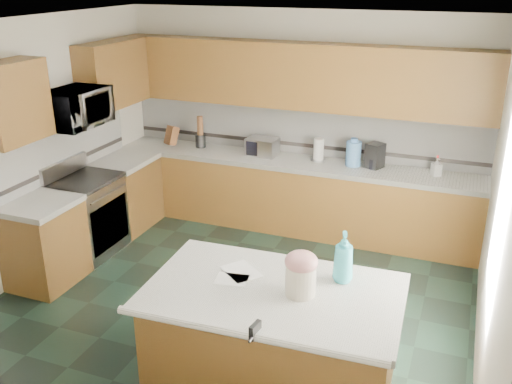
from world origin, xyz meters
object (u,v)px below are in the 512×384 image
at_px(treat_jar, 301,280).
at_px(toaster_oven, 262,147).
at_px(coffee_maker, 375,156).
at_px(knife_block, 172,135).
at_px(island_top, 274,293).
at_px(soap_bottle_island, 344,257).
at_px(island_base, 273,344).

height_order(treat_jar, toaster_oven, treat_jar).
height_order(toaster_oven, coffee_maker, coffee_maker).
bearing_deg(treat_jar, knife_block, 131.40).
relative_size(island_top, treat_jar, 8.15).
distance_m(knife_block, coffee_maker, 2.72).
xyz_separation_m(treat_jar, soap_bottle_island, (0.24, 0.30, 0.09)).
height_order(soap_bottle_island, toaster_oven, soap_bottle_island).
distance_m(soap_bottle_island, toaster_oven, 3.18).
xyz_separation_m(island_base, coffee_maker, (0.19, 3.05, 0.64)).
distance_m(treat_jar, knife_block, 4.06).
relative_size(soap_bottle_island, toaster_oven, 1.06).
bearing_deg(knife_block, coffee_maker, 24.97).
relative_size(island_top, toaster_oven, 4.96).
distance_m(knife_block, toaster_oven, 1.30).
bearing_deg(coffee_maker, soap_bottle_island, -60.72).
xyz_separation_m(island_top, treat_jar, (0.20, 0.01, 0.15)).
bearing_deg(island_top, soap_bottle_island, 32.31).
distance_m(toaster_oven, coffee_maker, 1.42).
bearing_deg(island_top, knife_block, 127.34).
relative_size(knife_block, coffee_maker, 0.84).
relative_size(island_top, knife_block, 7.55).
relative_size(island_base, coffee_maker, 6.01).
bearing_deg(island_top, toaster_oven, 109.50).
relative_size(toaster_oven, coffee_maker, 1.28).
xyz_separation_m(island_base, knife_block, (-2.53, 3.02, 0.62)).
bearing_deg(knife_block, treat_jar, -23.47).
height_order(island_top, coffee_maker, coffee_maker).
bearing_deg(knife_block, island_top, -25.72).
height_order(treat_jar, knife_block, knife_block).
height_order(treat_jar, soap_bottle_island, soap_bottle_island).
relative_size(soap_bottle_island, knife_block, 1.62).
relative_size(treat_jar, knife_block, 0.93).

